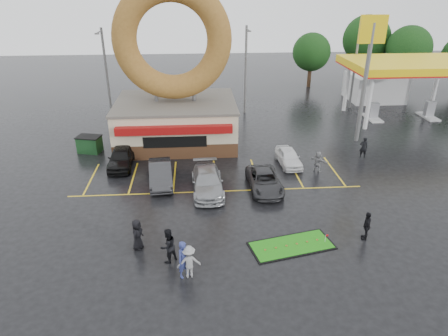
{
  "coord_description": "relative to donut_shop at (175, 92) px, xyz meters",
  "views": [
    {
      "loc": [
        -1.28,
        -20.48,
        13.05
      ],
      "look_at": [
        0.39,
        2.44,
        2.2
      ],
      "focal_mm": 32.0,
      "sensor_mm": 36.0,
      "label": 1
    }
  ],
  "objects": [
    {
      "name": "putting_green",
      "position": [
        6.67,
        -16.03,
        -4.43
      ],
      "size": [
        4.85,
        2.92,
        0.57
      ],
      "color": "black",
      "rests_on": "ground"
    },
    {
      "name": "person_walker_near",
      "position": [
        10.68,
        -6.95,
        -3.67
      ],
      "size": [
        1.38,
        1.37,
        1.59
      ],
      "primitive_type": "imported",
      "rotation": [
        0.0,
        0.0,
        2.36
      ],
      "color": "gray",
      "rests_on": "ground"
    },
    {
      "name": "ground",
      "position": [
        3.0,
        -12.97,
        -4.46
      ],
      "size": [
        120.0,
        120.0,
        0.0
      ],
      "primitive_type": "plane",
      "color": "black",
      "rests_on": "ground"
    },
    {
      "name": "car_dgrey",
      "position": [
        -0.91,
        -8.02,
        -3.73
      ],
      "size": [
        1.99,
        4.57,
        1.46
      ],
      "primitive_type": "imported",
      "rotation": [
        0.0,
        0.0,
        0.1
      ],
      "color": "#2B2B2D",
      "rests_on": "ground"
    },
    {
      "name": "person_cameraman",
      "position": [
        10.89,
        -15.63,
        -3.62
      ],
      "size": [
        0.71,
        1.07,
        1.68
      ],
      "primitive_type": "imported",
      "rotation": [
        0.0,
        0.0,
        -1.91
      ],
      "color": "black",
      "rests_on": "ground"
    },
    {
      "name": "person_walker_far",
      "position": [
        15.09,
        -4.65,
        -3.6
      ],
      "size": [
        0.69,
        0.52,
        1.73
      ],
      "primitive_type": "imported",
      "rotation": [
        0.0,
        0.0,
        2.97
      ],
      "color": "black",
      "rests_on": "ground"
    },
    {
      "name": "streetlight_left",
      "position": [
        -7.0,
        6.95,
        0.32
      ],
      "size": [
        0.4,
        2.21,
        9.0
      ],
      "color": "slate",
      "rests_on": "ground"
    },
    {
      "name": "person_blue",
      "position": [
        0.93,
        -18.01,
        -3.49
      ],
      "size": [
        0.84,
        0.82,
        1.96
      ],
      "primitive_type": "imported",
      "rotation": [
        0.0,
        0.0,
        0.72
      ],
      "color": "navy",
      "rests_on": "ground"
    },
    {
      "name": "dumpster",
      "position": [
        -7.2,
        -1.87,
        -3.81
      ],
      "size": [
        2.04,
        1.6,
        1.3
      ],
      "primitive_type": "cube",
      "rotation": [
        0.0,
        0.0,
        -0.25
      ],
      "color": "#1B4720",
      "rests_on": "ground"
    },
    {
      "name": "tree_far_c",
      "position": [
        25.0,
        21.03,
        1.37
      ],
      "size": [
        6.3,
        6.3,
        9.0
      ],
      "color": "#332114",
      "rests_on": "ground"
    },
    {
      "name": "streetlight_right",
      "position": [
        19.0,
        8.95,
        0.32
      ],
      "size": [
        0.4,
        2.21,
        9.0
      ],
      "color": "slate",
      "rests_on": "ground"
    },
    {
      "name": "streetlight_mid",
      "position": [
        7.0,
        7.95,
        0.32
      ],
      "size": [
        0.4,
        2.21,
        9.0
      ],
      "color": "slate",
      "rests_on": "ground"
    },
    {
      "name": "person_hoodie",
      "position": [
        1.16,
        -18.07,
        -3.6
      ],
      "size": [
        1.2,
        0.8,
        1.74
      ],
      "primitive_type": "imported",
      "rotation": [
        0.0,
        0.0,
        3.28
      ],
      "color": "gray",
      "rests_on": "ground"
    },
    {
      "name": "tree_far_a",
      "position": [
        29.0,
        17.03,
        0.72
      ],
      "size": [
        5.6,
        5.6,
        8.0
      ],
      "color": "#332114",
      "rests_on": "ground"
    },
    {
      "name": "donut_shop",
      "position": [
        0.0,
        0.0,
        0.0
      ],
      "size": [
        10.2,
        8.7,
        13.5
      ],
      "color": "#472B19",
      "rests_on": "ground"
    },
    {
      "name": "shell_sign",
      "position": [
        16.0,
        -0.97,
        2.91
      ],
      "size": [
        2.2,
        0.36,
        10.6
      ],
      "color": "slate",
      "rests_on": "ground"
    },
    {
      "name": "car_white",
      "position": [
        8.76,
        -5.63,
        -3.83
      ],
      "size": [
        1.75,
        3.83,
        1.27
      ],
      "primitive_type": "imported",
      "rotation": [
        0.0,
        0.0,
        0.07
      ],
      "color": "white",
      "rests_on": "ground"
    },
    {
      "name": "gas_station",
      "position": [
        23.0,
        7.97,
        -0.77
      ],
      "size": [
        12.3,
        13.65,
        5.9
      ],
      "color": "silver",
      "rests_on": "ground"
    },
    {
      "name": "tree_far_d",
      "position": [
        17.0,
        19.03,
        0.07
      ],
      "size": [
        4.9,
        4.9,
        7.0
      ],
      "color": "#332114",
      "rests_on": "ground"
    },
    {
      "name": "car_grey",
      "position": [
        6.24,
        -9.47,
        -3.83
      ],
      "size": [
        2.22,
        4.62,
        1.27
      ],
      "primitive_type": "imported",
      "rotation": [
        0.0,
        0.0,
        0.02
      ],
      "color": "#2F2F32",
      "rests_on": "ground"
    },
    {
      "name": "person_bystander",
      "position": [
        -1.58,
        -15.62,
        -3.59
      ],
      "size": [
        0.78,
        0.98,
        1.75
      ],
      "primitive_type": "imported",
      "rotation": [
        0.0,
        0.0,
        1.28
      ],
      "color": "black",
      "rests_on": "ground"
    },
    {
      "name": "car_black",
      "position": [
        -4.11,
        -4.97,
        -3.72
      ],
      "size": [
        1.79,
        4.39,
        1.49
      ],
      "primitive_type": "imported",
      "rotation": [
        0.0,
        0.0,
        0.01
      ],
      "color": "black",
      "rests_on": "ground"
    },
    {
      "name": "person_blackjkt",
      "position": [
        0.1,
        -16.82,
        -3.52
      ],
      "size": [
        1.17,
        1.15,
        1.9
      ],
      "primitive_type": "imported",
      "rotation": [
        0.0,
        0.0,
        3.86
      ],
      "color": "black",
      "rests_on": "ground"
    },
    {
      "name": "car_silver",
      "position": [
        2.34,
        -9.47,
        -3.74
      ],
      "size": [
        2.21,
        5.07,
        1.45
      ],
      "primitive_type": "imported",
      "rotation": [
        0.0,
        0.0,
        0.04
      ],
      "color": "#939498",
      "rests_on": "ground"
    }
  ]
}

